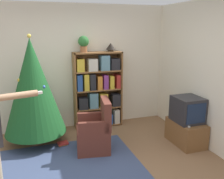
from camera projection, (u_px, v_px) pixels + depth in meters
ground_plane at (97, 176)px, 3.63m from camera, size 14.00×14.00×0.00m
wall_back at (70, 67)px, 5.27m from camera, size 8.00×0.10×2.60m
area_rug at (56, 173)px, 3.70m from camera, size 2.66×2.03×0.01m
bookshelf at (98, 91)px, 5.34m from camera, size 1.03×0.30×1.63m
tv_stand at (186, 132)px, 4.64m from camera, size 0.46×0.74×0.44m
television at (188, 109)px, 4.53m from camera, size 0.47×0.51×0.46m
game_remote at (187, 126)px, 4.34m from camera, size 0.04×0.12×0.02m
christmas_tree at (33, 87)px, 4.47m from camera, size 1.11×1.11×2.01m
armchair at (95, 133)px, 4.36m from camera, size 0.65×0.65×0.92m
potted_plant at (84, 43)px, 5.02m from camera, size 0.22×0.22×0.33m
table_lamp at (111, 47)px, 5.22m from camera, size 0.20×0.20×0.18m
book_pile_near_tree at (63, 144)px, 4.61m from camera, size 0.21×0.17×0.06m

